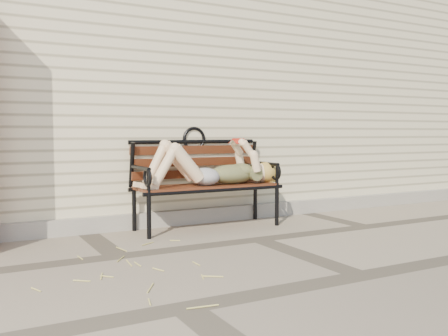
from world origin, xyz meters
TOP-DOWN VIEW (x-y plane):
  - ground at (0.00, 0.00)m, footprint 80.00×80.00m
  - house_wall at (0.00, 3.00)m, footprint 8.00×4.00m
  - foundation_strip at (0.00, 0.97)m, footprint 8.00×0.10m
  - garden_bench at (-0.16, 0.78)m, footprint 1.53×0.61m
  - reading_woman at (-0.14, 0.66)m, footprint 1.44×0.33m
  - straw_scatter at (-1.48, -0.55)m, footprint 2.94×1.78m

SIDE VIEW (x-z plane):
  - ground at x=0.00m, z-range 0.00..0.00m
  - straw_scatter at x=-1.48m, z-range 0.00..0.01m
  - foundation_strip at x=0.00m, z-range 0.00..0.15m
  - garden_bench at x=-0.16m, z-range 0.06..1.05m
  - reading_woman at x=-0.14m, z-range 0.36..0.81m
  - house_wall at x=0.00m, z-range 0.00..3.00m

